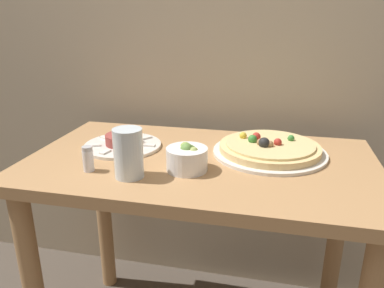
# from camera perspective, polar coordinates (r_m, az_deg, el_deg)

# --- Properties ---
(dining_table) EXTENTS (1.04, 0.60, 0.73)m
(dining_table) POSITION_cam_1_polar(r_m,az_deg,el_deg) (1.18, 1.26, -8.25)
(dining_table) COLOR #AD7F51
(dining_table) RESTS_ON ground_plane
(pizza_plate) EXTENTS (0.35, 0.35, 0.06)m
(pizza_plate) POSITION_cam_1_polar(r_m,az_deg,el_deg) (1.19, 11.70, -0.68)
(pizza_plate) COLOR silver
(pizza_plate) RESTS_ON dining_table
(tartare_plate) EXTENTS (0.25, 0.25, 0.07)m
(tartare_plate) POSITION_cam_1_polar(r_m,az_deg,el_deg) (1.24, -10.52, 0.18)
(tartare_plate) COLOR silver
(tartare_plate) RESTS_ON dining_table
(small_bowl) EXTENTS (0.12, 0.12, 0.08)m
(small_bowl) POSITION_cam_1_polar(r_m,az_deg,el_deg) (1.04, -0.77, -2.10)
(small_bowl) COLOR white
(small_bowl) RESTS_ON dining_table
(drinking_glass) EXTENTS (0.08, 0.08, 0.13)m
(drinking_glass) POSITION_cam_1_polar(r_m,az_deg,el_deg) (1.00, -9.67, -1.39)
(drinking_glass) COLOR silver
(drinking_glass) RESTS_ON dining_table
(salt_shaker) EXTENTS (0.03, 0.03, 0.07)m
(salt_shaker) POSITION_cam_1_polar(r_m,az_deg,el_deg) (1.07, -15.56, -2.21)
(salt_shaker) COLOR silver
(salt_shaker) RESTS_ON dining_table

